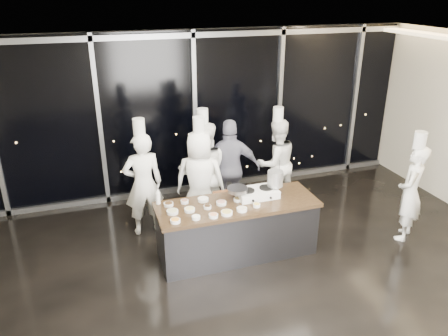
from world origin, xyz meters
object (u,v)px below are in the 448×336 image
(chef_left, at_px, (200,179))
(chef_center, at_px, (204,172))
(demo_counter, at_px, (237,228))
(stock_pot, at_px, (275,179))
(chef_right, at_px, (276,163))
(stove, at_px, (257,193))
(chef_side, at_px, (411,192))
(chef_far_left, at_px, (143,183))
(guest, at_px, (230,169))
(frying_pan, at_px, (237,189))

(chef_left, height_order, chef_center, chef_center)
(demo_counter, relative_size, chef_center, 1.20)
(demo_counter, distance_m, chef_left, 1.16)
(demo_counter, relative_size, chef_left, 1.24)
(chef_left, bearing_deg, stock_pot, 160.38)
(stock_pot, relative_size, chef_right, 0.13)
(stove, bearing_deg, stock_pot, 0.85)
(demo_counter, relative_size, chef_side, 1.32)
(chef_far_left, bearing_deg, guest, -177.53)
(demo_counter, relative_size, stock_pot, 10.10)
(stock_pot, bearing_deg, stove, -178.23)
(frying_pan, relative_size, chef_left, 0.28)
(demo_counter, xyz_separation_m, stove, (0.36, 0.10, 0.51))
(chef_left, bearing_deg, stove, 149.42)
(frying_pan, bearing_deg, chef_right, 45.17)
(chef_far_left, xyz_separation_m, chef_left, (0.95, -0.09, -0.02))
(stove, xyz_separation_m, chef_center, (-0.54, 1.14, -0.04))
(frying_pan, bearing_deg, stove, -2.46)
(stock_pot, height_order, guest, guest)
(chef_far_left, distance_m, chef_right, 2.53)
(stock_pot, bearing_deg, chef_far_left, 152.35)
(stove, xyz_separation_m, chef_right, (0.90, 1.29, -0.10))
(stove, relative_size, chef_center, 0.31)
(guest, xyz_separation_m, chef_right, (0.94, 0.11, -0.05))
(stove, distance_m, chef_right, 1.57)
(frying_pan, distance_m, chef_side, 2.87)
(frying_pan, distance_m, guest, 1.21)
(guest, xyz_separation_m, chef_side, (2.52, -1.67, -0.07))
(demo_counter, relative_size, chef_far_left, 1.22)
(demo_counter, height_order, chef_side, chef_side)
(frying_pan, xyz_separation_m, chef_right, (1.23, 1.28, -0.21))
(chef_left, bearing_deg, chef_far_left, 18.14)
(guest, bearing_deg, chef_side, 160.53)
(stock_pot, distance_m, chef_right, 1.44)
(frying_pan, xyz_separation_m, stock_pot, (0.63, 0.00, 0.09))
(demo_counter, bearing_deg, chef_far_left, 138.27)
(chef_side, bearing_deg, chef_center, -68.48)
(frying_pan, bearing_deg, chef_center, 99.98)
(guest, bearing_deg, demo_counter, 89.82)
(chef_far_left, xyz_separation_m, chef_right, (2.51, 0.27, -0.05))
(chef_center, relative_size, chef_side, 1.10)
(stove, height_order, chef_center, chef_center)
(guest, bearing_deg, stove, 105.81)
(frying_pan, height_order, guest, guest)
(chef_far_left, xyz_separation_m, guest, (1.58, 0.16, -0.01))
(chef_far_left, xyz_separation_m, chef_center, (1.07, 0.13, 0.01))
(chef_right, height_order, chef_side, chef_right)
(chef_center, bearing_deg, chef_right, -164.00)
(stove, distance_m, chef_far_left, 1.90)
(stove, height_order, guest, guest)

